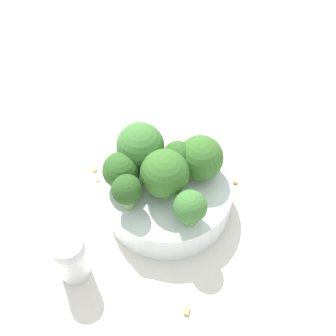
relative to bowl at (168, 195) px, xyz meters
name	(u,v)px	position (x,y,z in m)	size (l,w,h in m)	color
ground_plane	(168,205)	(0.00, 0.00, -0.02)	(3.00, 3.00, 0.00)	silver
bowl	(168,195)	(0.00, 0.00, 0.00)	(0.16, 0.16, 0.05)	silver
broccoli_floret_0	(178,157)	(0.01, -0.02, 0.06)	(0.04, 0.04, 0.05)	#84AD66
broccoli_floret_1	(140,146)	(0.04, 0.02, 0.06)	(0.06, 0.06, 0.07)	#84AD66
broccoli_floret_2	(165,174)	(-0.01, 0.01, 0.06)	(0.06, 0.06, 0.07)	#8EB770
broccoli_floret_3	(201,159)	(0.00, -0.04, 0.05)	(0.06, 0.06, 0.06)	#84AD66
broccoli_floret_4	(127,191)	(-0.01, 0.06, 0.06)	(0.04, 0.04, 0.05)	#84AD66
broccoli_floret_5	(121,171)	(0.03, 0.05, 0.05)	(0.05, 0.05, 0.05)	#8EB770
broccoli_floret_6	(193,207)	(-0.06, 0.00, 0.05)	(0.04, 0.04, 0.05)	#84AD66
pepper_shaker	(71,257)	(-0.04, 0.14, 0.01)	(0.04, 0.04, 0.07)	silver
almond_crumb_0	(187,311)	(-0.14, 0.04, -0.02)	(0.01, 0.01, 0.01)	tan
almond_crumb_1	(235,182)	(-0.01, -0.10, -0.02)	(0.01, 0.00, 0.01)	olive
almond_crumb_2	(67,235)	(0.01, 0.14, -0.02)	(0.01, 0.01, 0.01)	#AD7F4C
almond_crumb_3	(97,179)	(0.08, 0.07, -0.02)	(0.01, 0.00, 0.01)	tan
almond_crumb_4	(95,170)	(0.10, 0.07, -0.02)	(0.01, 0.00, 0.01)	#AD7F4C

